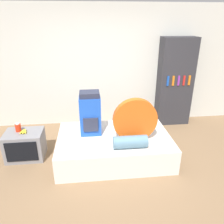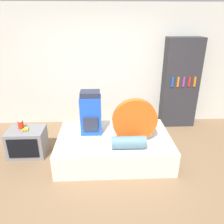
{
  "view_description": "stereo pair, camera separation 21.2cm",
  "coord_description": "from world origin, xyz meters",
  "px_view_note": "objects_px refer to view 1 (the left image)",
  "views": [
    {
      "loc": [
        -0.28,
        -2.73,
        2.3
      ],
      "look_at": [
        0.09,
        0.56,
        0.87
      ],
      "focal_mm": 35.0,
      "sensor_mm": 36.0,
      "label": 1
    },
    {
      "loc": [
        -0.07,
        -2.74,
        2.3
      ],
      "look_at": [
        0.09,
        0.56,
        0.87
      ],
      "focal_mm": 35.0,
      "sensor_mm": 36.0,
      "label": 2
    }
  ],
  "objects_px": {
    "sleeping_roll": "(130,142)",
    "canister": "(18,127)",
    "bookshelf": "(175,82)",
    "backpack": "(90,114)",
    "television": "(25,145)",
    "tent_bag": "(135,120)"
  },
  "relations": [
    {
      "from": "canister",
      "to": "tent_bag",
      "type": "bearing_deg",
      "value": -10.91
    },
    {
      "from": "sleeping_roll",
      "to": "canister",
      "type": "bearing_deg",
      "value": 161.48
    },
    {
      "from": "bookshelf",
      "to": "canister",
      "type": "bearing_deg",
      "value": -161.52
    },
    {
      "from": "sleeping_roll",
      "to": "canister",
      "type": "distance_m",
      "value": 1.95
    },
    {
      "from": "television",
      "to": "bookshelf",
      "type": "relative_size",
      "value": 0.33
    },
    {
      "from": "tent_bag",
      "to": "canister",
      "type": "xyz_separation_m",
      "value": [
        -1.96,
        0.38,
        -0.22
      ]
    },
    {
      "from": "canister",
      "to": "sleeping_roll",
      "type": "bearing_deg",
      "value": -18.52
    },
    {
      "from": "sleeping_roll",
      "to": "canister",
      "type": "xyz_separation_m",
      "value": [
        -1.85,
        0.62,
        0.04
      ]
    },
    {
      "from": "canister",
      "to": "television",
      "type": "bearing_deg",
      "value": -38.3
    },
    {
      "from": "tent_bag",
      "to": "canister",
      "type": "bearing_deg",
      "value": 169.09
    },
    {
      "from": "tent_bag",
      "to": "sleeping_roll",
      "type": "relative_size",
      "value": 1.36
    },
    {
      "from": "tent_bag",
      "to": "bookshelf",
      "type": "xyz_separation_m",
      "value": [
        1.2,
        1.44,
        0.19
      ]
    },
    {
      "from": "sleeping_roll",
      "to": "bookshelf",
      "type": "relative_size",
      "value": 0.27
    },
    {
      "from": "bookshelf",
      "to": "backpack",
      "type": "bearing_deg",
      "value": -149.44
    },
    {
      "from": "sleeping_roll",
      "to": "backpack",
      "type": "bearing_deg",
      "value": 137.83
    },
    {
      "from": "sleeping_roll",
      "to": "bookshelf",
      "type": "xyz_separation_m",
      "value": [
        1.32,
        1.68,
        0.45
      ]
    },
    {
      "from": "backpack",
      "to": "sleeping_roll",
      "type": "xyz_separation_m",
      "value": [
        0.6,
        -0.54,
        -0.27
      ]
    },
    {
      "from": "backpack",
      "to": "sleeping_roll",
      "type": "relative_size",
      "value": 1.43
    },
    {
      "from": "backpack",
      "to": "bookshelf",
      "type": "bearing_deg",
      "value": 30.56
    },
    {
      "from": "sleeping_roll",
      "to": "canister",
      "type": "relative_size",
      "value": 3.54
    },
    {
      "from": "tent_bag",
      "to": "sleeping_roll",
      "type": "bearing_deg",
      "value": -115.72
    },
    {
      "from": "tent_bag",
      "to": "sleeping_roll",
      "type": "distance_m",
      "value": 0.37
    }
  ]
}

